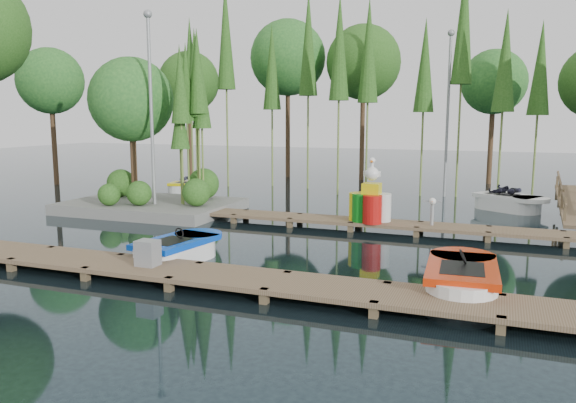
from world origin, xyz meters
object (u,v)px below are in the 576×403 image
(boat_yellow_far, at_px, (191,188))
(utility_cabinet, at_px, (148,253))
(boat_blue, at_px, (177,251))
(boat_red, at_px, (462,281))
(drum_cluster, at_px, (372,203))
(yellow_barrel, at_px, (358,206))
(island, at_px, (146,127))

(boat_yellow_far, relative_size, utility_cabinet, 4.52)
(boat_blue, relative_size, boat_yellow_far, 1.11)
(boat_red, distance_m, drum_cluster, 6.39)
(utility_cabinet, distance_m, drum_cluster, 7.71)
(drum_cluster, bearing_deg, boat_blue, -125.12)
(yellow_barrel, height_order, drum_cluster, drum_cluster)
(boat_blue, distance_m, boat_yellow_far, 12.42)
(boat_blue, bearing_deg, utility_cabinet, -73.39)
(boat_blue, bearing_deg, boat_yellow_far, 128.20)
(boat_yellow_far, height_order, yellow_barrel, yellow_barrel)
(boat_yellow_far, xyz_separation_m, yellow_barrel, (9.28, -5.40, 0.49))
(boat_blue, relative_size, utility_cabinet, 5.02)
(boat_yellow_far, height_order, utility_cabinet, boat_yellow_far)
(yellow_barrel, bearing_deg, island, 174.64)
(island, xyz_separation_m, boat_yellow_far, (-0.85, 4.61, -2.93))
(boat_red, bearing_deg, boat_yellow_far, 135.85)
(drum_cluster, bearing_deg, boat_yellow_far, 150.33)
(boat_red, bearing_deg, island, 148.24)
(island, xyz_separation_m, drum_cluster, (8.90, -0.94, -2.29))
(yellow_barrel, bearing_deg, boat_red, -58.12)
(boat_yellow_far, distance_m, utility_cabinet, 13.87)
(boat_yellow_far, distance_m, drum_cluster, 11.24)
(boat_yellow_far, bearing_deg, boat_red, -33.13)
(island, relative_size, boat_yellow_far, 2.61)
(boat_blue, xyz_separation_m, boat_red, (6.82, -0.25, 0.03))
(island, relative_size, yellow_barrel, 7.63)
(yellow_barrel, distance_m, drum_cluster, 0.52)
(boat_blue, xyz_separation_m, utility_cabinet, (0.20, -1.53, 0.32))
(boat_blue, distance_m, yellow_barrel, 6.38)
(drum_cluster, bearing_deg, utility_cabinet, -117.33)
(utility_cabinet, bearing_deg, island, 124.53)
(island, relative_size, utility_cabinet, 11.79)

